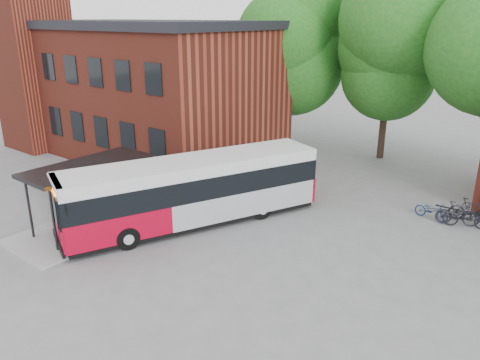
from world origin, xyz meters
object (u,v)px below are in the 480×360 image
Objects in this scene: city_bus at (194,192)px; bicycle_2 at (467,217)px; bus_shelter at (92,196)px; bicycle_0 at (432,210)px; bicycle_3 at (470,210)px; bicycle_1 at (458,214)px.

bicycle_2 is at bearing 58.94° from city_bus.
bus_shelter is 3.66× the size of bicycle_2.
bus_shelter is at bearing -113.26° from city_bus.
bicycle_0 is at bearing 69.71° from bicycle_2.
bus_shelter is 4.52× the size of bicycle_0.
bicycle_3 is at bearing 40.50° from bus_shelter.
city_bus is at bearing 114.47° from bicycle_3.
bicycle_0 is 1.49m from bicycle_2.
city_bus reaches higher than bicycle_1.
bicycle_2 is (9.61, 7.03, -0.97)m from city_bus.
bus_shelter reaches higher than bicycle_2.
bicycle_3 is at bearing 62.04° from city_bus.
bicycle_3 is at bearing -44.88° from bicycle_1.
bus_shelter is at bearing 106.79° from bicycle_1.
bicycle_1 is at bearing -83.46° from bicycle_0.
bus_shelter is 16.73m from bicycle_3.
city_bus is 6.44× the size of bicycle_3.
bicycle_1 is 0.86m from bicycle_3.
bicycle_1 is at bearing 70.23° from bicycle_2.
bus_shelter is 4.36m from city_bus.
bicycle_0 is 1.12m from bicycle_1.
bicycle_0 is 0.84× the size of bicycle_1.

